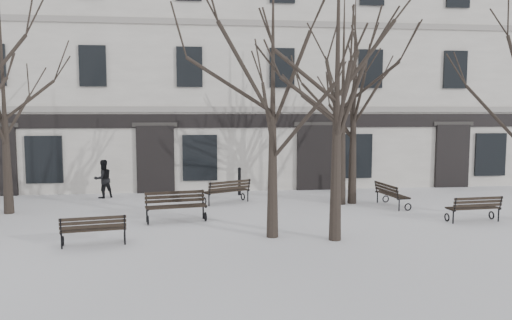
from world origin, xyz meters
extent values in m
plane|color=white|center=(0.00, 0.00, 0.00)|extent=(100.00, 100.00, 0.00)
cube|color=silver|center=(0.00, 13.00, 5.50)|extent=(40.00, 10.00, 11.00)
cube|color=gray|center=(0.00, 7.97, 3.60)|extent=(40.00, 0.12, 0.25)
cube|color=gray|center=(0.00, 7.97, 7.30)|extent=(40.00, 0.12, 0.25)
cube|color=black|center=(0.00, 7.96, 3.10)|extent=(40.00, 0.10, 0.60)
cube|color=black|center=(-8.10, 7.95, 1.50)|extent=(1.50, 0.14, 2.00)
cube|color=black|center=(-3.50, 7.94, 1.45)|extent=(1.60, 0.22, 2.90)
cube|color=#2D2B28|center=(-3.50, 7.90, 2.95)|extent=(1.90, 0.08, 0.18)
cube|color=black|center=(-1.60, 7.95, 1.50)|extent=(1.50, 0.14, 2.00)
cube|color=black|center=(3.50, 7.94, 1.45)|extent=(1.60, 0.22, 2.90)
cube|color=#2D2B28|center=(3.50, 7.90, 2.95)|extent=(1.90, 0.08, 0.18)
cube|color=black|center=(5.40, 7.95, 1.50)|extent=(1.50, 0.14, 2.00)
cube|color=black|center=(10.00, 7.94, 1.45)|extent=(1.60, 0.22, 2.90)
cube|color=#2D2B28|center=(10.00, 7.90, 2.95)|extent=(1.90, 0.08, 0.18)
cube|color=black|center=(11.90, 7.95, 1.50)|extent=(1.50, 0.14, 2.00)
cube|color=black|center=(-6.00, 7.95, 5.40)|extent=(1.10, 0.14, 1.70)
cube|color=black|center=(-2.00, 7.95, 5.40)|extent=(1.10, 0.14, 1.70)
cube|color=black|center=(2.00, 7.95, 5.40)|extent=(1.10, 0.14, 1.70)
cube|color=black|center=(6.00, 7.95, 5.40)|extent=(1.10, 0.14, 1.70)
cube|color=black|center=(10.00, 7.95, 5.40)|extent=(1.10, 0.14, 1.70)
cone|color=black|center=(0.35, -0.17, 1.56)|extent=(0.34, 0.34, 3.12)
cone|color=black|center=(2.00, -0.70, 1.82)|extent=(0.34, 0.34, 3.65)
cone|color=black|center=(-8.22, 4.12, 1.63)|extent=(0.34, 0.34, 3.26)
cone|color=black|center=(3.70, 4.42, 1.68)|extent=(0.34, 0.34, 3.36)
cone|color=black|center=(4.16, 4.52, 1.64)|extent=(0.34, 0.34, 3.28)
torus|color=black|center=(-3.72, -0.17, 0.13)|extent=(0.09, 0.27, 0.27)
cylinder|color=black|center=(-3.67, -0.50, 0.21)|extent=(0.05, 0.05, 0.42)
cube|color=black|center=(-3.69, -0.34, 0.42)|extent=(0.13, 0.51, 0.05)
torus|color=black|center=(-5.27, -0.43, 0.13)|extent=(0.09, 0.27, 0.27)
cylinder|color=black|center=(-5.22, -0.76, 0.21)|extent=(0.05, 0.05, 0.42)
cube|color=black|center=(-5.24, -0.59, 0.42)|extent=(0.13, 0.51, 0.05)
cube|color=black|center=(-4.50, -0.26, 0.43)|extent=(1.66, 0.35, 0.03)
cube|color=black|center=(-4.48, -0.39, 0.43)|extent=(1.66, 0.35, 0.03)
cube|color=black|center=(-4.46, -0.52, 0.43)|extent=(1.66, 0.35, 0.03)
cube|color=black|center=(-4.44, -0.65, 0.43)|extent=(1.66, 0.35, 0.03)
cube|color=black|center=(-4.43, -0.68, 0.55)|extent=(1.65, 0.30, 0.08)
cube|color=black|center=(-4.43, -0.70, 0.67)|extent=(1.65, 0.30, 0.08)
cube|color=black|center=(-4.43, -0.72, 0.78)|extent=(1.65, 0.30, 0.08)
cylinder|color=black|center=(-3.65, -0.58, 0.60)|extent=(0.06, 0.14, 0.46)
cylinder|color=black|center=(-5.21, -0.83, 0.60)|extent=(0.06, 0.14, 0.46)
torus|color=black|center=(7.82, 1.24, 0.13)|extent=(0.07, 0.28, 0.27)
cylinder|color=black|center=(7.85, 0.90, 0.21)|extent=(0.05, 0.05, 0.43)
cube|color=black|center=(7.83, 1.07, 0.43)|extent=(0.09, 0.52, 0.05)
torus|color=black|center=(6.22, 1.11, 0.13)|extent=(0.07, 0.28, 0.27)
cylinder|color=black|center=(6.24, 0.77, 0.21)|extent=(0.05, 0.05, 0.43)
cube|color=black|center=(6.23, 0.94, 0.43)|extent=(0.09, 0.52, 0.05)
cube|color=black|center=(7.02, 1.21, 0.44)|extent=(1.71, 0.22, 0.03)
cube|color=black|center=(7.03, 1.08, 0.44)|extent=(1.71, 0.22, 0.03)
cube|color=black|center=(7.04, 0.95, 0.44)|extent=(1.71, 0.22, 0.03)
cube|color=black|center=(7.05, 0.82, 0.44)|extent=(1.71, 0.22, 0.03)
cube|color=black|center=(7.05, 0.78, 0.57)|extent=(1.70, 0.16, 0.09)
cube|color=black|center=(7.05, 0.76, 0.68)|extent=(1.70, 0.16, 0.09)
cube|color=black|center=(7.05, 0.74, 0.80)|extent=(1.70, 0.16, 0.09)
cylinder|color=black|center=(7.85, 0.82, 0.62)|extent=(0.05, 0.14, 0.47)
cylinder|color=black|center=(6.25, 0.70, 0.62)|extent=(0.05, 0.14, 0.47)
torus|color=black|center=(-3.28, 1.75, 0.15)|extent=(0.10, 0.31, 0.31)
cylinder|color=black|center=(-3.34, 2.13, 0.24)|extent=(0.05, 0.05, 0.48)
cube|color=black|center=(-3.31, 1.94, 0.48)|extent=(0.15, 0.59, 0.05)
torus|color=black|center=(-1.49, 2.06, 0.15)|extent=(0.10, 0.31, 0.31)
cylinder|color=black|center=(-1.55, 2.44, 0.24)|extent=(0.05, 0.05, 0.48)
cube|color=black|center=(-1.52, 2.25, 0.48)|extent=(0.15, 0.59, 0.05)
cube|color=black|center=(-2.38, 1.86, 0.50)|extent=(1.91, 0.42, 0.04)
cube|color=black|center=(-2.40, 2.01, 0.50)|extent=(1.91, 0.42, 0.04)
cube|color=black|center=(-2.43, 2.16, 0.50)|extent=(1.91, 0.42, 0.04)
cube|color=black|center=(-2.45, 2.31, 0.50)|extent=(1.91, 0.42, 0.04)
cube|color=black|center=(-2.46, 2.35, 0.64)|extent=(1.90, 0.36, 0.10)
cube|color=black|center=(-2.46, 2.37, 0.77)|extent=(1.90, 0.36, 0.10)
cube|color=black|center=(-2.47, 2.39, 0.90)|extent=(1.90, 0.36, 0.10)
cylinder|color=black|center=(-3.36, 2.22, 0.69)|extent=(0.07, 0.16, 0.53)
cylinder|color=black|center=(-1.57, 2.52, 0.69)|extent=(0.07, 0.16, 0.53)
torus|color=black|center=(0.06, 5.70, 0.14)|extent=(0.18, 0.28, 0.29)
cylinder|color=black|center=(0.23, 5.37, 0.23)|extent=(0.05, 0.05, 0.46)
cube|color=black|center=(0.14, 5.54, 0.46)|extent=(0.30, 0.52, 0.05)
torus|color=black|center=(-1.47, 4.92, 0.14)|extent=(0.18, 0.28, 0.29)
cylinder|color=black|center=(-1.31, 4.59, 0.23)|extent=(0.05, 0.05, 0.46)
cube|color=black|center=(-1.39, 4.76, 0.46)|extent=(0.30, 0.52, 0.05)
cube|color=black|center=(-0.72, 5.35, 0.48)|extent=(1.67, 0.91, 0.04)
cube|color=black|center=(-0.66, 5.22, 0.48)|extent=(1.67, 0.91, 0.04)
cube|color=black|center=(-0.60, 5.09, 0.48)|extent=(1.67, 0.91, 0.04)
cube|color=black|center=(-0.53, 4.97, 0.48)|extent=(1.67, 0.91, 0.04)
cube|color=black|center=(-0.51, 4.93, 0.61)|extent=(1.64, 0.86, 0.09)
cube|color=black|center=(-0.50, 4.91, 0.73)|extent=(1.64, 0.86, 0.09)
cube|color=black|center=(-0.49, 4.89, 0.85)|extent=(1.64, 0.86, 0.09)
cylinder|color=black|center=(0.26, 5.30, 0.66)|extent=(0.10, 0.15, 0.50)
cylinder|color=black|center=(-1.27, 4.52, 0.66)|extent=(0.10, 0.15, 0.50)
torus|color=black|center=(5.69, 2.90, 0.14)|extent=(0.29, 0.08, 0.28)
cylinder|color=black|center=(5.35, 2.86, 0.22)|extent=(0.05, 0.05, 0.44)
cube|color=black|center=(5.52, 2.88, 0.44)|extent=(0.54, 0.11, 0.05)
torus|color=black|center=(5.51, 4.54, 0.14)|extent=(0.29, 0.08, 0.28)
cylinder|color=black|center=(5.17, 4.50, 0.22)|extent=(0.05, 0.05, 0.44)
cube|color=black|center=(5.34, 4.52, 0.44)|extent=(0.54, 0.11, 0.05)
cube|color=black|center=(5.64, 3.72, 0.46)|extent=(0.28, 1.75, 0.03)
cube|color=black|center=(5.51, 3.71, 0.46)|extent=(0.28, 1.75, 0.03)
cube|color=black|center=(5.37, 3.69, 0.46)|extent=(0.28, 1.75, 0.03)
cube|color=black|center=(5.24, 3.68, 0.46)|extent=(0.28, 1.75, 0.03)
cube|color=black|center=(5.20, 3.67, 0.58)|extent=(0.23, 1.74, 0.09)
cube|color=black|center=(5.18, 3.67, 0.70)|extent=(0.23, 1.74, 0.09)
cube|color=black|center=(5.16, 3.67, 0.82)|extent=(0.23, 1.74, 0.09)
cylinder|color=black|center=(5.27, 2.85, 0.63)|extent=(0.14, 0.05, 0.48)
cylinder|color=black|center=(5.09, 4.49, 0.63)|extent=(0.14, 0.05, 0.48)
cylinder|color=black|center=(0.03, 6.91, 0.54)|extent=(0.13, 0.13, 1.08)
sphere|color=black|center=(0.03, 6.91, 1.10)|extent=(0.15, 0.15, 0.15)
cylinder|color=black|center=(4.41, 7.23, 0.45)|extent=(0.11, 0.11, 0.90)
sphere|color=black|center=(4.41, 7.23, 0.92)|extent=(0.13, 0.13, 0.13)
imported|color=black|center=(-5.53, 6.88, 0.00)|extent=(0.96, 0.92, 1.56)
camera|label=1|loc=(-1.76, -13.78, 3.55)|focal=35.00mm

